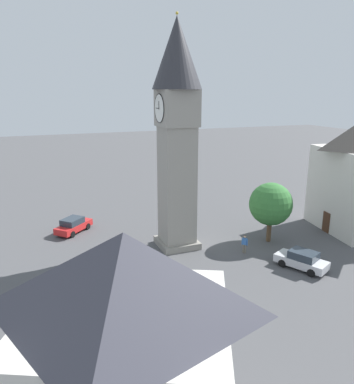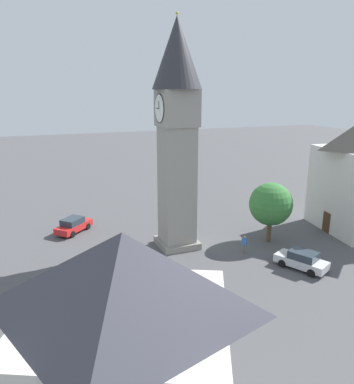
# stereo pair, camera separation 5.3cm
# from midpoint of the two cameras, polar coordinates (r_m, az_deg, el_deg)

# --- Properties ---
(ground_plane) EXTENTS (200.00, 200.00, 0.00)m
(ground_plane) POSITION_cam_midpoint_polar(r_m,az_deg,el_deg) (35.22, -0.04, -8.19)
(ground_plane) COLOR #4C4C4F
(clock_tower) EXTENTS (4.22, 4.22, 20.11)m
(clock_tower) POSITION_cam_midpoint_polar(r_m,az_deg,el_deg) (32.40, -0.05, 11.23)
(clock_tower) COLOR gray
(clock_tower) RESTS_ON ground
(car_blue_kerb) EXTENTS (4.10, 4.12, 1.53)m
(car_blue_kerb) POSITION_cam_midpoint_polar(r_m,az_deg,el_deg) (39.56, -15.62, -4.91)
(car_blue_kerb) COLOR red
(car_blue_kerb) RESTS_ON ground
(car_silver_kerb) EXTENTS (4.42, 2.67, 1.53)m
(car_silver_kerb) POSITION_cam_midpoint_polar(r_m,az_deg,el_deg) (28.34, -15.81, -13.23)
(car_silver_kerb) COLOR #236B38
(car_silver_kerb) RESTS_ON ground
(car_red_corner) EXTENTS (4.45, 3.31, 1.53)m
(car_red_corner) POSITION_cam_midpoint_polar(r_m,az_deg,el_deg) (32.28, 18.52, -9.82)
(car_red_corner) COLOR silver
(car_red_corner) RESTS_ON ground
(pedestrian) EXTENTS (0.44, 0.40, 1.69)m
(pedestrian) POSITION_cam_midpoint_polar(r_m,az_deg,el_deg) (33.82, 10.28, -7.62)
(pedestrian) COLOR #706656
(pedestrian) RESTS_ON ground
(tree) EXTENTS (4.06, 4.06, 5.76)m
(tree) POSITION_cam_midpoint_polar(r_m,az_deg,el_deg) (36.04, 14.12, -1.83)
(tree) COLOR brown
(tree) RESTS_ON ground
(building_terrace_right) EXTENTS (8.42, 8.69, 9.94)m
(building_terrace_right) POSITION_cam_midpoint_polar(r_m,az_deg,el_deg) (13.75, -7.54, -25.43)
(building_terrace_right) COLOR beige
(building_terrace_right) RESTS_ON ground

